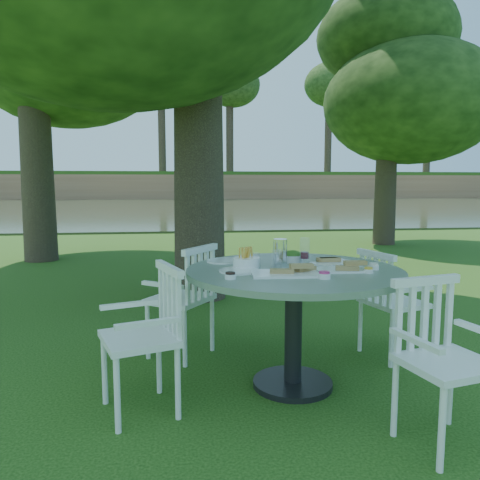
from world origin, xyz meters
The scene contains 9 objects.
ground centered at (0.00, 0.00, 0.00)m, with size 140.00×140.00×0.00m, color #183D0C.
table centered at (0.17, -1.40, 0.69)m, with size 1.48×1.48×0.84m.
chair_ne centered at (1.04, -0.96, 0.52)m, with size 0.52×0.54×0.88m.
chair_nw centered at (-0.54, -0.74, 0.54)m, with size 0.62×0.63×0.92m.
chair_sw centered at (-0.78, -1.61, 0.54)m, with size 0.56×0.57×0.91m.
chair_se centered at (0.79, -2.16, 0.53)m, with size 0.53×0.51×0.90m.
tableware centered at (0.08, -1.35, 0.88)m, with size 1.15×0.87×0.19m.
river centered at (0.00, 23.00, 0.00)m, with size 100.00×28.00×0.12m, color #2E3620.
far_bank centered at (0.28, 41.12, 7.25)m, with size 100.00×18.00×15.20m.
Camera 1 is at (-0.61, -4.49, 1.42)m, focal length 35.00 mm.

